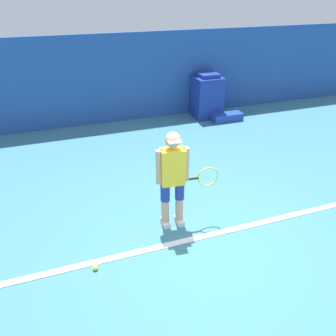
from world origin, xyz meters
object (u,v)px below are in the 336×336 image
object	(u,v)px
tennis_player	(173,177)
tennis_ball	(95,268)
covered_chair	(207,96)
equipment_bag	(227,117)

from	to	relation	value
tennis_player	tennis_ball	size ratio (longest dim) A/B	22.63
covered_chair	tennis_player	bearing A→B (deg)	-120.62
tennis_ball	equipment_bag	xyz separation A→B (m)	(4.14, 4.22, 0.07)
equipment_bag	tennis_ball	bearing A→B (deg)	-134.45
covered_chair	equipment_bag	bearing A→B (deg)	-52.38
covered_chair	equipment_bag	size ratio (longest dim) A/B	1.43
tennis_ball	covered_chair	world-z (taller)	covered_chair
tennis_ball	equipment_bag	size ratio (longest dim) A/B	0.08
equipment_bag	covered_chair	bearing A→B (deg)	127.62
tennis_player	equipment_bag	bearing A→B (deg)	57.79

